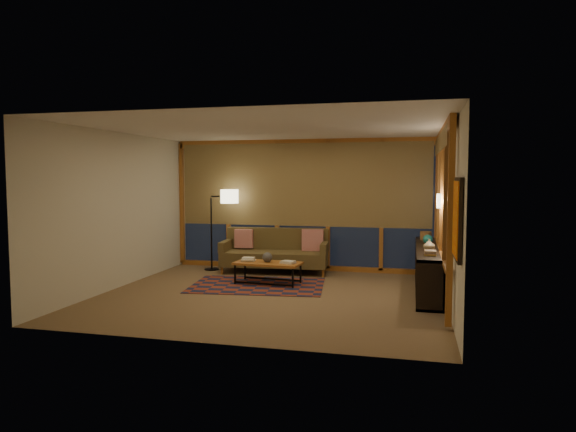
% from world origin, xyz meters
% --- Properties ---
extents(floor, '(5.50, 5.00, 0.01)m').
position_xyz_m(floor, '(0.00, 0.00, 0.00)').
color(floor, '#8B664B').
rests_on(floor, ground).
extents(ceiling, '(5.50, 5.00, 0.01)m').
position_xyz_m(ceiling, '(0.00, 0.00, 2.70)').
color(ceiling, silver).
rests_on(ceiling, walls).
extents(walls, '(5.51, 5.01, 2.70)m').
position_xyz_m(walls, '(0.00, 0.00, 1.35)').
color(walls, silver).
rests_on(walls, floor).
extents(window_wall_back, '(5.30, 0.16, 2.60)m').
position_xyz_m(window_wall_back, '(0.00, 2.43, 1.35)').
color(window_wall_back, '#A56C28').
rests_on(window_wall_back, walls).
extents(window_wall_right, '(0.16, 3.70, 2.60)m').
position_xyz_m(window_wall_right, '(2.68, 0.60, 1.35)').
color(window_wall_right, '#A56C28').
rests_on(window_wall_right, walls).
extents(wall_art, '(0.06, 0.74, 0.94)m').
position_xyz_m(wall_art, '(2.71, -1.85, 1.45)').
color(wall_art, red).
rests_on(wall_art, walls).
extents(wall_sconce, '(0.12, 0.18, 0.22)m').
position_xyz_m(wall_sconce, '(2.62, 0.45, 1.55)').
color(wall_sconce, '#FFF0B8').
rests_on(wall_sconce, walls).
extents(sofa, '(2.18, 1.03, 0.86)m').
position_xyz_m(sofa, '(-0.47, 1.98, 0.43)').
color(sofa, brown).
rests_on(sofa, floor).
extents(pillow_left, '(0.39, 0.17, 0.38)m').
position_xyz_m(pillow_left, '(-1.17, 2.11, 0.62)').
color(pillow_left, red).
rests_on(pillow_left, sofa).
extents(pillow_right, '(0.45, 0.19, 0.43)m').
position_xyz_m(pillow_right, '(0.27, 2.20, 0.65)').
color(pillow_right, red).
rests_on(pillow_right, sofa).
extents(area_rug, '(2.49, 1.81, 0.01)m').
position_xyz_m(area_rug, '(-0.43, 0.67, 0.01)').
color(area_rug, maroon).
rests_on(area_rug, floor).
extents(coffee_table, '(1.23, 0.64, 0.40)m').
position_xyz_m(coffee_table, '(-0.29, 0.85, 0.20)').
color(coffee_table, '#A56C28').
rests_on(coffee_table, floor).
extents(book_stack_a, '(0.23, 0.19, 0.06)m').
position_xyz_m(book_stack_a, '(-0.67, 0.88, 0.43)').
color(book_stack_a, silver).
rests_on(book_stack_a, coffee_table).
extents(book_stack_b, '(0.27, 0.23, 0.05)m').
position_xyz_m(book_stack_b, '(0.09, 0.81, 0.42)').
color(book_stack_b, silver).
rests_on(book_stack_b, coffee_table).
extents(ceramic_pot, '(0.20, 0.20, 0.18)m').
position_xyz_m(ceramic_pot, '(-0.31, 0.87, 0.49)').
color(ceramic_pot, black).
rests_on(ceramic_pot, coffee_table).
extents(floor_lamp, '(0.61, 0.44, 1.68)m').
position_xyz_m(floor_lamp, '(-1.83, 1.97, 0.84)').
color(floor_lamp, black).
rests_on(floor_lamp, floor).
extents(bookshelf, '(0.40, 2.99, 0.75)m').
position_xyz_m(bookshelf, '(2.49, 1.00, 0.37)').
color(bookshelf, black).
rests_on(bookshelf, floor).
extents(basket, '(0.22, 0.22, 0.16)m').
position_xyz_m(basket, '(2.47, 1.97, 0.83)').
color(basket, brown).
rests_on(basket, bookshelf).
extents(teal_bowl, '(0.19, 0.19, 0.17)m').
position_xyz_m(teal_bowl, '(2.49, 1.34, 0.83)').
color(teal_bowl, '#196B65').
rests_on(teal_bowl, bookshelf).
extents(vase, '(0.19, 0.19, 0.19)m').
position_xyz_m(vase, '(2.49, 0.51, 0.84)').
color(vase, tan).
rests_on(vase, bookshelf).
extents(shelf_book_stack, '(0.19, 0.25, 0.07)m').
position_xyz_m(shelf_book_stack, '(2.49, 0.03, 0.78)').
color(shelf_book_stack, silver).
rests_on(shelf_book_stack, bookshelf).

